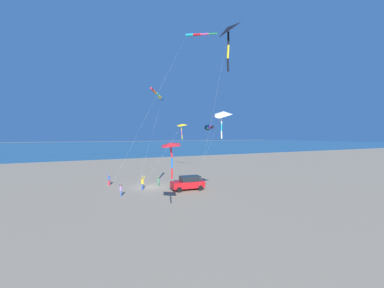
{
  "coord_description": "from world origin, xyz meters",
  "views": [
    {
      "loc": [
        -33.73,
        10.68,
        7.18
      ],
      "look_at": [
        -9.77,
        -1.62,
        6.29
      ],
      "focal_mm": 23.4,
      "sensor_mm": 36.0,
      "label": 1
    }
  ],
  "objects_px": {
    "kite_windsock_red_high_left": "(209,127)",
    "cooler_box": "(182,184)",
    "person_adult_flyer": "(109,179)",
    "kite_windsock_small_distant": "(159,96)",
    "kite_windsock_striped_overhead": "(196,35)",
    "person_child_green_jacket": "(158,181)",
    "person_child_grey_jacket": "(142,182)",
    "kite_delta_yellow_midlevel": "(171,146)",
    "person_bystander_far": "(121,189)",
    "kite_delta_rainbow_low_near": "(181,126)",
    "kite_delta_blue_topmost": "(227,31)",
    "parked_car": "(188,183)",
    "kite_delta_orange_high_right": "(221,115)"
  },
  "relations": [
    {
      "from": "kite_windsock_red_high_left",
      "to": "kite_windsock_small_distant",
      "type": "relative_size",
      "value": 0.67
    },
    {
      "from": "parked_car",
      "to": "person_adult_flyer",
      "type": "relative_size",
      "value": 2.66
    },
    {
      "from": "kite_windsock_striped_overhead",
      "to": "kite_windsock_small_distant",
      "type": "distance_m",
      "value": 12.62
    },
    {
      "from": "kite_windsock_red_high_left",
      "to": "cooler_box",
      "type": "bearing_deg",
      "value": -4.95
    },
    {
      "from": "cooler_box",
      "to": "kite_windsock_red_high_left",
      "type": "xyz_separation_m",
      "value": [
        -8.81,
        0.76,
        7.89
      ]
    },
    {
      "from": "kite_windsock_small_distant",
      "to": "kite_delta_yellow_midlevel",
      "type": "bearing_deg",
      "value": 168.01
    },
    {
      "from": "parked_car",
      "to": "person_child_green_jacket",
      "type": "relative_size",
      "value": 3.15
    },
    {
      "from": "person_child_grey_jacket",
      "to": "kite_windsock_striped_overhead",
      "type": "distance_m",
      "value": 21.51
    },
    {
      "from": "cooler_box",
      "to": "person_adult_flyer",
      "type": "relative_size",
      "value": 0.37
    },
    {
      "from": "person_bystander_far",
      "to": "kite_windsock_red_high_left",
      "type": "xyz_separation_m",
      "value": [
        -6.14,
        -8.45,
        7.23
      ]
    },
    {
      "from": "person_child_green_jacket",
      "to": "kite_delta_orange_high_right",
      "type": "bearing_deg",
      "value": -166.1
    },
    {
      "from": "kite_delta_orange_high_right",
      "to": "kite_delta_rainbow_low_near",
      "type": "distance_m",
      "value": 4.37
    },
    {
      "from": "person_bystander_far",
      "to": "cooler_box",
      "type": "bearing_deg",
      "value": -73.86
    },
    {
      "from": "person_child_grey_jacket",
      "to": "kite_windsock_striped_overhead",
      "type": "bearing_deg",
      "value": -100.59
    },
    {
      "from": "kite_windsock_small_distant",
      "to": "kite_delta_blue_topmost",
      "type": "bearing_deg",
      "value": -174.95
    },
    {
      "from": "kite_windsock_striped_overhead",
      "to": "kite_delta_blue_topmost",
      "type": "height_order",
      "value": "kite_windsock_striped_overhead"
    },
    {
      "from": "kite_delta_orange_high_right",
      "to": "kite_delta_yellow_midlevel",
      "type": "relative_size",
      "value": 0.86
    },
    {
      "from": "kite_delta_rainbow_low_near",
      "to": "kite_delta_blue_topmost",
      "type": "relative_size",
      "value": 0.56
    },
    {
      "from": "kite_windsock_small_distant",
      "to": "kite_delta_rainbow_low_near",
      "type": "relative_size",
      "value": 1.48
    },
    {
      "from": "kite_windsock_striped_overhead",
      "to": "kite_delta_rainbow_low_near",
      "type": "height_order",
      "value": "kite_windsock_striped_overhead"
    },
    {
      "from": "cooler_box",
      "to": "person_child_green_jacket",
      "type": "distance_m",
      "value": 3.42
    },
    {
      "from": "person_child_grey_jacket",
      "to": "person_adult_flyer",
      "type": "bearing_deg",
      "value": 32.83
    },
    {
      "from": "person_child_grey_jacket",
      "to": "kite_windsock_small_distant",
      "type": "bearing_deg",
      "value": -176.79
    },
    {
      "from": "person_child_grey_jacket",
      "to": "kite_delta_yellow_midlevel",
      "type": "relative_size",
      "value": 0.16
    },
    {
      "from": "kite_delta_orange_high_right",
      "to": "person_child_grey_jacket",
      "type": "bearing_deg",
      "value": 28.17
    },
    {
      "from": "person_child_green_jacket",
      "to": "kite_windsock_red_high_left",
      "type": "bearing_deg",
      "value": -165.64
    },
    {
      "from": "person_child_green_jacket",
      "to": "kite_windsock_striped_overhead",
      "type": "distance_m",
      "value": 21.07
    },
    {
      "from": "person_adult_flyer",
      "to": "kite_delta_blue_topmost",
      "type": "height_order",
      "value": "kite_delta_blue_topmost"
    },
    {
      "from": "parked_car",
      "to": "person_adult_flyer",
      "type": "height_order",
      "value": "parked_car"
    },
    {
      "from": "person_bystander_far",
      "to": "kite_delta_yellow_midlevel",
      "type": "xyz_separation_m",
      "value": [
        -10.39,
        -2.11,
        5.47
      ]
    },
    {
      "from": "kite_windsock_striped_overhead",
      "to": "kite_windsock_small_distant",
      "type": "bearing_deg",
      "value": 121.29
    },
    {
      "from": "kite_delta_orange_high_right",
      "to": "person_child_green_jacket",
      "type": "bearing_deg",
      "value": 13.9
    },
    {
      "from": "parked_car",
      "to": "person_bystander_far",
      "type": "height_order",
      "value": "parked_car"
    },
    {
      "from": "person_child_grey_jacket",
      "to": "person_bystander_far",
      "type": "height_order",
      "value": "person_child_grey_jacket"
    },
    {
      "from": "person_child_grey_jacket",
      "to": "kite_delta_yellow_midlevel",
      "type": "bearing_deg",
      "value": 174.68
    },
    {
      "from": "person_child_grey_jacket",
      "to": "kite_windsock_striped_overhead",
      "type": "relative_size",
      "value": 0.08
    },
    {
      "from": "kite_windsock_red_high_left",
      "to": "person_adult_flyer",
      "type": "bearing_deg",
      "value": 31.84
    },
    {
      "from": "cooler_box",
      "to": "person_child_green_jacket",
      "type": "xyz_separation_m",
      "value": [
        0.91,
        3.25,
        0.56
      ]
    },
    {
      "from": "parked_car",
      "to": "person_child_grey_jacket",
      "type": "height_order",
      "value": "parked_car"
    },
    {
      "from": "person_adult_flyer",
      "to": "kite_delta_blue_topmost",
      "type": "distance_m",
      "value": 26.96
    },
    {
      "from": "kite_windsock_small_distant",
      "to": "person_adult_flyer",
      "type": "bearing_deg",
      "value": 18.87
    },
    {
      "from": "cooler_box",
      "to": "person_adult_flyer",
      "type": "height_order",
      "value": "person_adult_flyer"
    },
    {
      "from": "kite_windsock_small_distant",
      "to": "person_child_green_jacket",
      "type": "bearing_deg",
      "value": -18.83
    },
    {
      "from": "kite_delta_rainbow_low_near",
      "to": "kite_delta_yellow_midlevel",
      "type": "bearing_deg",
      "value": 146.52
    },
    {
      "from": "person_child_green_jacket",
      "to": "kite_delta_orange_high_right",
      "type": "relative_size",
      "value": 0.14
    },
    {
      "from": "person_adult_flyer",
      "to": "kite_windsock_striped_overhead",
      "type": "relative_size",
      "value": 0.08
    },
    {
      "from": "kite_delta_rainbow_low_near",
      "to": "kite_delta_blue_topmost",
      "type": "bearing_deg",
      "value": 175.15
    },
    {
      "from": "person_adult_flyer",
      "to": "kite_windsock_small_distant",
      "type": "bearing_deg",
      "value": -161.13
    },
    {
      "from": "person_bystander_far",
      "to": "kite_windsock_striped_overhead",
      "type": "bearing_deg",
      "value": -84.72
    },
    {
      "from": "person_child_green_jacket",
      "to": "kite_windsock_striped_overhead",
      "type": "height_order",
      "value": "kite_windsock_striped_overhead"
    }
  ]
}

